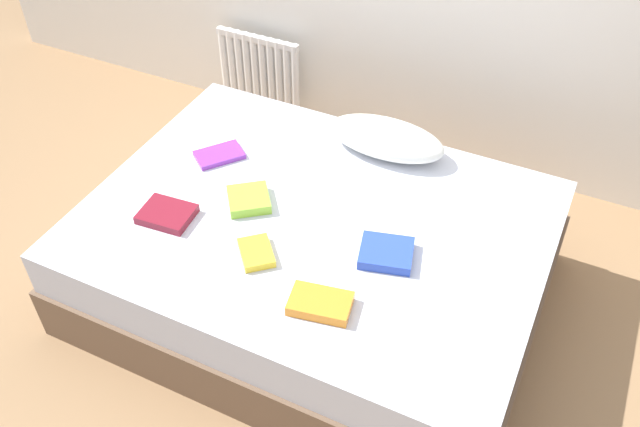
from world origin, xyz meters
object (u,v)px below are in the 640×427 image
(textbook_yellow, at_px, (256,253))
(textbook_orange, at_px, (320,304))
(textbook_maroon, at_px, (167,214))
(textbook_lime, at_px, (249,199))
(textbook_blue, at_px, (386,253))
(pillow, at_px, (386,138))
(textbook_purple, at_px, (219,155))
(bed, at_px, (315,258))
(radiator, at_px, (259,71))

(textbook_yellow, bearing_deg, textbook_orange, 28.15)
(textbook_maroon, relative_size, textbook_yellow, 1.28)
(textbook_lime, xyz_separation_m, textbook_blue, (0.67, -0.04, -0.00))
(pillow, distance_m, textbook_purple, 0.80)
(bed, height_order, radiator, radiator)
(textbook_blue, distance_m, textbook_yellow, 0.53)
(textbook_purple, bearing_deg, textbook_maroon, -138.69)
(pillow, relative_size, textbook_maroon, 2.59)
(textbook_purple, height_order, textbook_orange, textbook_orange)
(bed, relative_size, textbook_blue, 9.41)
(textbook_blue, height_order, textbook_orange, same)
(bed, bearing_deg, textbook_maroon, -154.19)
(bed, relative_size, textbook_maroon, 9.03)
(pillow, xyz_separation_m, textbook_lime, (-0.40, -0.62, -0.05))
(pillow, distance_m, textbook_yellow, 0.91)
(textbook_purple, bearing_deg, textbook_yellow, -97.17)
(radiator, bearing_deg, textbook_maroon, -75.09)
(textbook_orange, bearing_deg, bed, 107.55)
(textbook_blue, relative_size, textbook_purple, 0.96)
(bed, xyz_separation_m, textbook_maroon, (-0.57, -0.28, 0.27))
(pillow, bearing_deg, textbook_purple, -150.86)
(textbook_orange, relative_size, textbook_yellow, 1.35)
(textbook_maroon, xyz_separation_m, textbook_orange, (0.81, -0.16, 0.00))
(bed, bearing_deg, pillow, 80.19)
(bed, relative_size, radiator, 3.68)
(textbook_lime, bearing_deg, textbook_yellow, -91.81)
(pillow, relative_size, textbook_orange, 2.45)
(bed, distance_m, textbook_yellow, 0.43)
(pillow, distance_m, textbook_lime, 0.74)
(bed, xyz_separation_m, textbook_purple, (-0.60, 0.18, 0.26))
(radiator, height_order, textbook_yellow, radiator)
(textbook_blue, xyz_separation_m, textbook_yellow, (-0.48, -0.22, -0.01))
(textbook_lime, bearing_deg, textbook_blue, -40.91)
(bed, xyz_separation_m, textbook_yellow, (-0.11, -0.31, 0.27))
(textbook_yellow, bearing_deg, textbook_maroon, -135.38)
(textbook_orange, height_order, textbook_yellow, textbook_orange)
(textbook_orange, bearing_deg, radiator, 115.53)
(textbook_blue, height_order, textbook_maroon, textbook_blue)
(textbook_lime, bearing_deg, textbook_purple, 105.12)
(textbook_blue, bearing_deg, textbook_maroon, 176.74)
(textbook_purple, relative_size, textbook_orange, 0.94)
(radiator, xyz_separation_m, textbook_blue, (1.33, -1.29, 0.20))
(bed, bearing_deg, textbook_lime, -171.46)
(textbook_maroon, height_order, textbook_yellow, textbook_maroon)
(pillow, relative_size, textbook_lime, 3.18)
(pillow, bearing_deg, textbook_orange, -82.20)
(textbook_lime, height_order, textbook_blue, same)
(bed, height_order, textbook_purple, textbook_purple)
(textbook_purple, bearing_deg, textbook_lime, -89.30)
(textbook_yellow, bearing_deg, textbook_purple, -176.91)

